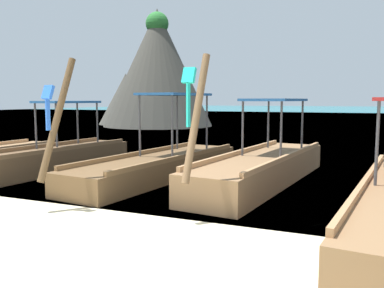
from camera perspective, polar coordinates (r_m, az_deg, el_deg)
ground at (r=5.25m, az=-18.78°, el=-15.30°), size 120.00×120.00×0.00m
sea_water at (r=65.89m, az=20.18°, el=4.17°), size 120.00×120.00×0.00m
longtail_boat_pink_ribbon at (r=11.36m, az=-19.08°, el=-1.88°), size 1.55×5.62×2.63m
longtail_boat_blue_ribbon at (r=10.01m, az=-4.58°, el=-2.81°), size 2.02×6.52×2.64m
longtail_boat_turquoise_ribbon at (r=9.48m, az=9.85°, el=-3.17°), size 1.93×6.60×2.64m
karst_rock at (r=30.11m, az=-5.37°, el=10.01°), size 9.18×7.84×8.29m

